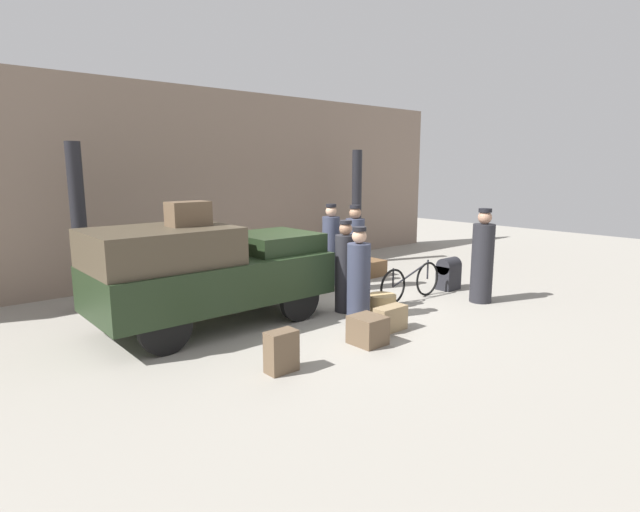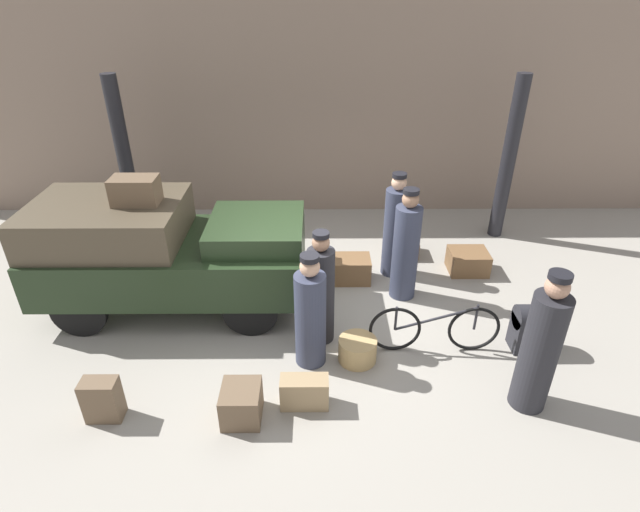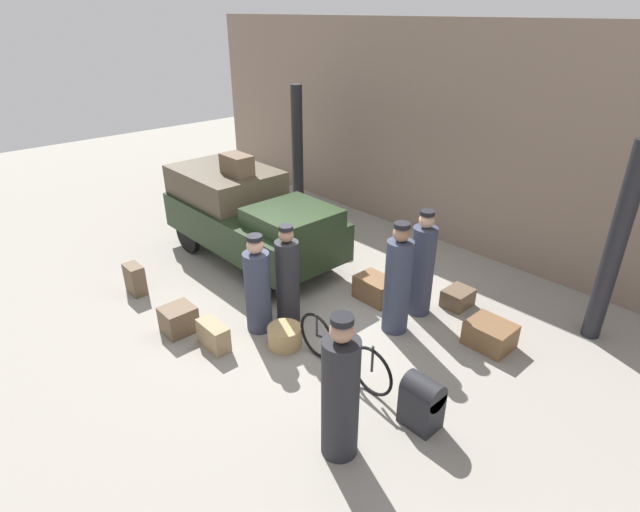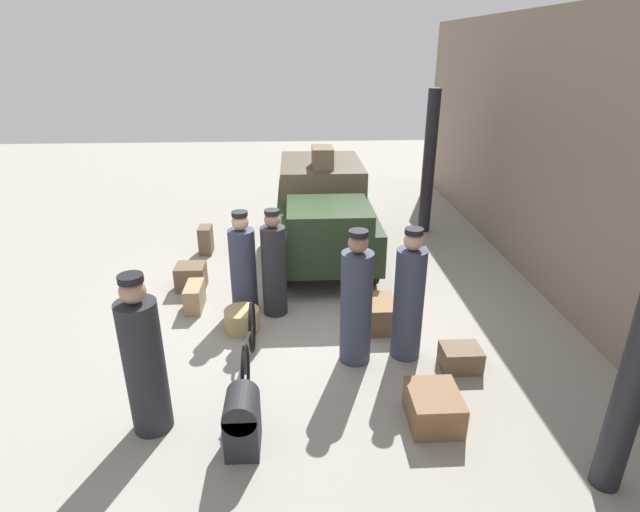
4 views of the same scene
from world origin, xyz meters
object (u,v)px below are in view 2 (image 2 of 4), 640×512
Objects in this scene: porter_with_bicycle at (406,249)px; trunk_umber_medium at (468,261)px; truck at (164,249)px; suitcase_tan_flat at (406,247)px; porter_carrying_trunk at (321,292)px; suitcase_black_upright at (102,400)px; porter_lifting_near_truck at (540,349)px; trunk_barrel_dark at (531,327)px; porter_standing_middle at (395,229)px; trunk_wicker_pale at (304,392)px; bicycle at (435,329)px; wicker_basket at (357,350)px; conductor_in_dark_uniform at (310,316)px; trunk_large_brown at (241,403)px; trunk_on_truck_roof at (135,190)px; suitcase_small_leather at (350,269)px.

porter_with_bicycle reaches higher than trunk_umber_medium.
suitcase_tan_flat is (3.96, 1.56, -0.82)m from truck.
truck is at bearing 159.18° from porter_carrying_trunk.
suitcase_black_upright is at bearing -149.98° from porter_carrying_trunk.
trunk_barrel_dark is (0.38, 1.03, -0.48)m from porter_lifting_near_truck.
trunk_wicker_pale is at bearing -115.48° from porter_standing_middle.
bicycle reaches higher than wicker_basket.
conductor_in_dark_uniform reaches higher than trunk_umber_medium.
porter_with_bicycle is 3.65× the size of suitcase_tan_flat.
porter_carrying_trunk is 0.91× the size of porter_lifting_near_truck.
porter_lifting_near_truck is 1.01× the size of porter_standing_middle.
bicycle reaches higher than trunk_large_brown.
porter_standing_middle is 3.70× the size of trunk_large_brown.
suitcase_tan_flat is 4.17m from trunk_wicker_pale.
trunk_barrel_dark reaches higher than trunk_large_brown.
suitcase_small_leather is at bearing 11.93° from trunk_on_truck_roof.
trunk_on_truck_roof is at bearing 164.20° from bicycle.
suitcase_tan_flat is at bearing 20.26° from trunk_on_truck_roof.
suitcase_tan_flat is at bearing 56.70° from porter_carrying_trunk.
trunk_umber_medium is 1.14× the size of trunk_wicker_pale.
suitcase_small_leather is at bearing 71.90° from porter_carrying_trunk.
truck is at bearing 148.05° from conductor_in_dark_uniform.
conductor_in_dark_uniform is 2.48× the size of trunk_umber_medium.
bicycle is 1.48m from porter_with_bicycle.
porter_standing_middle is (1.27, 1.80, 0.06)m from porter_carrying_trunk.
trunk_wicker_pale is at bearing -179.69° from porter_lifting_near_truck.
suitcase_small_leather is at bearing -161.99° from porter_standing_middle.
trunk_wicker_pale is (-0.72, -2.85, -0.01)m from suitcase_small_leather.
bicycle is 1.10m from wicker_basket.
wicker_basket is at bearing -25.77° from truck.
suitcase_small_leather is 3.62m from trunk_on_truck_roof.
wicker_basket is at bearing 49.36° from trunk_wicker_pale.
porter_lifting_near_truck is 1.19m from trunk_barrel_dark.
conductor_in_dark_uniform is 1.38m from trunk_large_brown.
porter_with_bicycle reaches higher than suitcase_tan_flat.
trunk_barrel_dark reaches higher than trunk_umber_medium.
conductor_in_dark_uniform reaches higher than trunk_large_brown.
trunk_on_truck_roof reaches higher than porter_carrying_trunk.
wicker_basket is at bearing 158.28° from porter_lifting_near_truck.
truck is 3.26m from wicker_basket.
trunk_large_brown is (-0.94, -1.48, -0.56)m from porter_carrying_trunk.
wicker_basket is at bearing -174.62° from trunk_barrel_dark.
truck reaches higher than conductor_in_dark_uniform.
porter_lifting_near_truck reaches higher than trunk_umber_medium.
porter_lifting_near_truck is at bearing -21.72° from wicker_basket.
suitcase_small_leather is (-2.09, -0.28, 0.02)m from trunk_umber_medium.
trunk_wicker_pale reaches higher than trunk_umber_medium.
porter_lifting_near_truck is 5.09m from suitcase_black_upright.
bicycle is 2.62× the size of suitcase_small_leather.
trunk_umber_medium is (2.10, 2.31, 0.03)m from wicker_basket.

